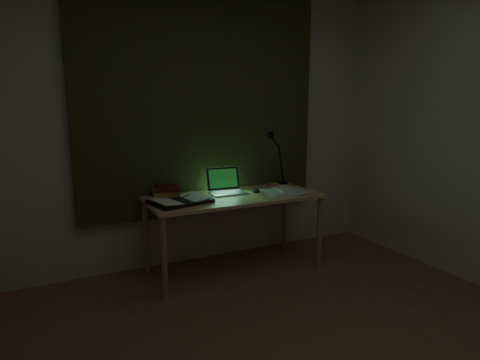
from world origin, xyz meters
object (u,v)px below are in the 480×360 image
at_px(loose_papers, 279,190).
at_px(desk_lamp, 284,158).
at_px(book_stack, 167,192).
at_px(open_textbook, 180,200).
at_px(laptop, 228,181).
at_px(desk, 234,233).

height_order(loose_papers, desk_lamp, desk_lamp).
xyz_separation_m(book_stack, loose_papers, (0.98, -0.18, -0.04)).
relative_size(open_textbook, book_stack, 1.80).
bearing_deg(open_textbook, desk_lamp, 1.60).
xyz_separation_m(open_textbook, book_stack, (-0.04, 0.22, 0.03)).
bearing_deg(book_stack, loose_papers, -10.52).
bearing_deg(book_stack, laptop, -9.82).
bearing_deg(open_textbook, desk, -7.74).
xyz_separation_m(laptop, loose_papers, (0.46, -0.09, -0.10)).
distance_m(desk, desk_lamp, 0.91).
bearing_deg(open_textbook, book_stack, 87.74).
xyz_separation_m(desk, loose_papers, (0.45, -0.01, 0.34)).
bearing_deg(open_textbook, laptop, 2.35).
bearing_deg(desk, laptop, 98.14).
height_order(book_stack, loose_papers, book_stack).
height_order(laptop, open_textbook, laptop).
bearing_deg(desk_lamp, open_textbook, -168.68).
bearing_deg(laptop, loose_papers, -7.15).
bearing_deg(desk, desk_lamp, 21.25).
distance_m(open_textbook, desk_lamp, 1.21).
bearing_deg(desk, loose_papers, -0.83).
xyz_separation_m(laptop, desk_lamp, (0.67, 0.17, 0.14)).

